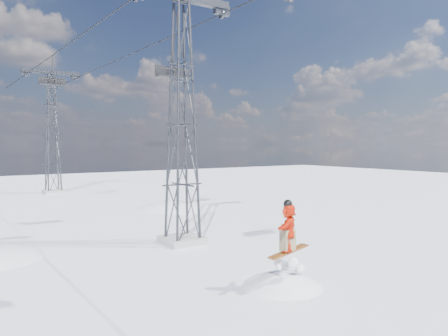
# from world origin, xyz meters

# --- Properties ---
(ground) EXTENTS (120.00, 120.00, 0.00)m
(ground) POSITION_xyz_m (0.00, 0.00, 0.00)
(ground) COLOR white
(ground) RESTS_ON ground
(lift_tower_near) EXTENTS (5.20, 1.80, 11.43)m
(lift_tower_near) POSITION_xyz_m (0.80, 8.00, 5.47)
(lift_tower_near) COLOR #999999
(lift_tower_near) RESTS_ON ground
(lift_tower_far) EXTENTS (5.20, 1.80, 11.43)m
(lift_tower_far) POSITION_xyz_m (0.80, 33.00, 5.47)
(lift_tower_far) COLOR #999999
(lift_tower_far) RESTS_ON ground
(haul_cables) EXTENTS (4.46, 51.00, 0.06)m
(haul_cables) POSITION_xyz_m (0.80, 19.50, 10.85)
(haul_cables) COLOR black
(haul_cables) RESTS_ON ground
(snowboarder_jump) EXTENTS (4.40, 4.40, 6.82)m
(snowboarder_jump) POSITION_xyz_m (0.50, 0.77, -1.64)
(snowboarder_jump) COLOR white
(snowboarder_jump) RESTS_ON ground
(lift_chair_mid) EXTENTS (2.16, 0.62, 2.67)m
(lift_chair_mid) POSITION_xyz_m (3.00, 13.02, 8.71)
(lift_chair_mid) COLOR black
(lift_chair_mid) RESTS_ON ground
(lift_chair_far) EXTENTS (1.85, 0.53, 2.29)m
(lift_chair_far) POSITION_xyz_m (-1.40, 22.93, 9.02)
(lift_chair_far) COLOR black
(lift_chair_far) RESTS_ON ground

